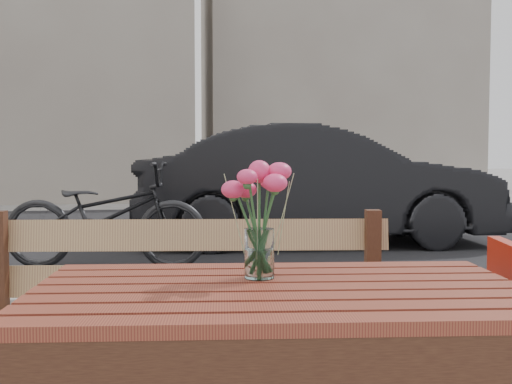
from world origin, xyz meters
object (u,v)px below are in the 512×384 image
red_chair (476,359)px  main_vase (259,205)px  parked_car (317,185)px  bicycle (105,215)px  main_table (280,335)px

red_chair → main_vase: size_ratio=2.62×
main_vase → parked_car: bearing=73.0°
main_vase → bicycle: 4.51m
main_table → red_chair: (0.63, 0.18, -0.15)m
main_table → red_chair: red_chair is taller
main_vase → bicycle: bearing=98.3°
main_table → main_vase: (-0.03, 0.11, 0.32)m
main_vase → bicycle: (-0.64, 4.44, -0.44)m
main_table → red_chair: bearing=23.0°
red_chair → main_table: bearing=-60.5°
red_chair → parked_car: 5.73m
main_vase → parked_car: size_ratio=0.07×
bicycle → parked_car: bearing=-50.2°
red_chair → main_vase: 0.81m
main_table → main_vase: 0.34m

